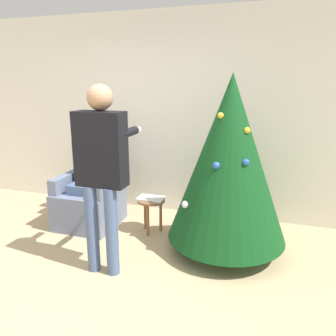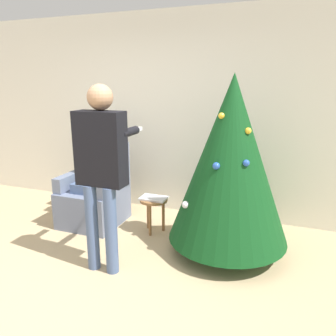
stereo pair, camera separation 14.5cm
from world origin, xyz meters
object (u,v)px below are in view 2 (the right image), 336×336
at_px(christmas_tree, 230,160).
at_px(armchair, 95,196).
at_px(person_seated, 92,170).
at_px(side_stool, 154,205).
at_px(person_standing, 101,162).

xyz_separation_m(christmas_tree, armchair, (-1.77, 0.19, -0.67)).
bearing_deg(person_seated, armchair, 90.00).
bearing_deg(side_stool, armchair, 178.88).
distance_m(person_standing, side_stool, 1.18).
xyz_separation_m(christmas_tree, person_standing, (-1.07, -0.73, 0.06)).
bearing_deg(christmas_tree, side_stool, 169.61).
bearing_deg(armchair, person_seated, -90.00).
height_order(person_seated, side_stool, person_seated).
relative_size(christmas_tree, person_seated, 1.47).
bearing_deg(person_standing, armchair, 127.32).
xyz_separation_m(person_standing, side_stool, (0.13, 0.90, -0.74)).
height_order(person_standing, side_stool, person_standing).
bearing_deg(armchair, person_standing, -52.68).
distance_m(person_seated, person_standing, 1.19).
bearing_deg(side_stool, christmas_tree, -10.39).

